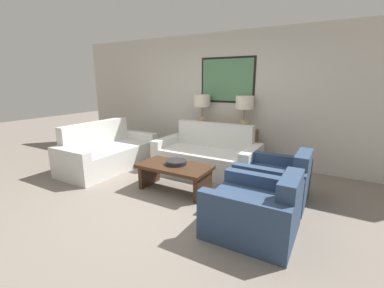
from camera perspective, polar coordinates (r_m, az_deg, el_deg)
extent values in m
plane|color=slate|center=(3.78, -7.47, -12.76)|extent=(20.00, 20.00, 0.00)
cube|color=beige|center=(5.56, 7.91, 10.01)|extent=(7.96, 0.10, 2.65)
cube|color=black|center=(5.50, 7.82, 13.88)|extent=(1.18, 0.01, 0.92)
cube|color=#4C7F56|center=(5.49, 7.79, 13.88)|extent=(1.10, 0.02, 0.84)
cube|color=brown|center=(5.46, 6.52, -0.15)|extent=(1.44, 0.37, 0.74)
cylinder|color=tan|center=(5.58, 2.20, 4.25)|extent=(0.15, 0.15, 0.02)
sphere|color=tan|center=(5.57, 2.21, 5.26)|extent=(0.17, 0.17, 0.17)
cylinder|color=#8C7A51|center=(5.54, 2.23, 7.23)|extent=(0.02, 0.02, 0.21)
cylinder|color=beige|center=(5.52, 2.25, 9.62)|extent=(0.35, 0.35, 0.25)
cylinder|color=tan|center=(5.22, 11.37, 3.31)|extent=(0.15, 0.15, 0.02)
sphere|color=tan|center=(5.20, 11.42, 4.39)|extent=(0.17, 0.17, 0.17)
cylinder|color=#8C7A51|center=(5.18, 11.52, 6.49)|extent=(0.02, 0.02, 0.21)
cylinder|color=beige|center=(5.15, 11.65, 9.05)|extent=(0.35, 0.35, 0.25)
cube|color=silver|center=(4.81, 2.62, -4.04)|extent=(1.57, 0.73, 0.42)
cube|color=silver|center=(5.13, 4.97, -0.19)|extent=(1.57, 0.18, 0.89)
cube|color=silver|center=(5.29, -5.35, -1.54)|extent=(0.18, 0.91, 0.57)
cube|color=silver|center=(4.55, 13.00, -4.43)|extent=(0.18, 0.91, 0.57)
cube|color=silver|center=(5.30, -17.02, -2.93)|extent=(0.73, 1.57, 0.42)
cube|color=silver|center=(5.57, -20.40, 0.10)|extent=(0.18, 1.57, 0.89)
cube|color=silver|center=(4.83, -25.36, -4.39)|extent=(0.91, 0.18, 0.57)
cube|color=silver|center=(5.94, -11.57, -0.05)|extent=(0.91, 0.18, 0.57)
cube|color=#3D2616|center=(3.99, -3.95, -5.05)|extent=(1.13, 0.59, 0.05)
cube|color=#3D2616|center=(4.35, -9.45, -6.54)|extent=(0.07, 0.47, 0.37)
cube|color=#3D2616|center=(3.83, 2.45, -9.25)|extent=(0.07, 0.47, 0.37)
cylinder|color=#232328|center=(4.01, -3.47, -4.10)|extent=(0.32, 0.32, 0.06)
cube|color=navy|center=(4.01, 16.16, -8.45)|extent=(0.77, 0.61, 0.41)
cube|color=navy|center=(3.88, 23.18, -7.10)|extent=(0.18, 0.61, 0.75)
cube|color=navy|center=(4.31, 18.62, -5.92)|extent=(0.95, 0.14, 0.57)
cube|color=navy|center=(3.63, 16.18, -9.53)|extent=(0.95, 0.14, 0.57)
cube|color=navy|center=(3.13, 11.50, -14.81)|extent=(0.77, 0.61, 0.41)
cube|color=navy|center=(2.96, 20.63, -13.49)|extent=(0.18, 0.61, 0.75)
cube|color=navy|center=(3.39, 15.09, -11.12)|extent=(0.95, 0.14, 0.57)
cube|color=navy|center=(2.75, 10.83, -17.11)|extent=(0.95, 0.14, 0.57)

